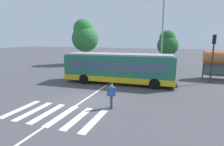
% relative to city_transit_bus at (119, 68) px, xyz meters
% --- Properties ---
extents(ground_plane, '(160.00, 160.00, 0.00)m').
position_rel_city_transit_bus_xyz_m(ground_plane, '(-0.40, -5.78, -1.59)').
color(ground_plane, '#47474C').
extents(city_transit_bus, '(11.27, 3.07, 3.06)m').
position_rel_city_transit_bus_xyz_m(city_transit_bus, '(0.00, 0.00, 0.00)').
color(city_transit_bus, black).
rests_on(city_transit_bus, ground_plane).
extents(pedestrian_crossing_street, '(0.55, 0.39, 1.72)m').
position_rel_city_transit_bus_xyz_m(pedestrian_crossing_street, '(1.58, -6.63, -0.62)').
color(pedestrian_crossing_street, '#333856').
rests_on(pedestrian_crossing_street, ground_plane).
extents(parked_car_white, '(1.94, 4.53, 1.35)m').
position_rel_city_transit_bus_xyz_m(parked_car_white, '(-4.98, 7.58, -0.82)').
color(parked_car_white, black).
rests_on(parked_car_white, ground_plane).
extents(parked_car_teal, '(1.99, 4.56, 1.35)m').
position_rel_city_transit_bus_xyz_m(parked_car_teal, '(-2.27, 7.80, -0.82)').
color(parked_car_teal, black).
rests_on(parked_car_teal, ground_plane).
extents(parked_car_charcoal, '(1.93, 4.53, 1.35)m').
position_rel_city_transit_bus_xyz_m(parked_car_charcoal, '(0.45, 8.05, -0.82)').
color(parked_car_charcoal, black).
rests_on(parked_car_charcoal, ground_plane).
extents(traffic_light_far_corner, '(0.33, 0.32, 4.93)m').
position_rel_city_transit_bus_xyz_m(traffic_light_far_corner, '(8.94, 3.21, 1.71)').
color(traffic_light_far_corner, '#28282B').
rests_on(traffic_light_far_corner, ground_plane).
extents(twin_arm_street_lamp, '(4.33, 0.32, 9.55)m').
position_rel_city_transit_bus_xyz_m(twin_arm_street_lamp, '(3.72, 6.11, 4.23)').
color(twin_arm_street_lamp, '#939399').
rests_on(twin_arm_street_lamp, ground_plane).
extents(background_tree_left, '(4.72, 4.72, 8.03)m').
position_rel_city_transit_bus_xyz_m(background_tree_left, '(-9.99, 11.78, 3.50)').
color(background_tree_left, brown).
rests_on(background_tree_left, ground_plane).
extents(background_tree_right, '(3.41, 3.41, 5.95)m').
position_rel_city_transit_bus_xyz_m(background_tree_right, '(4.11, 13.66, 2.23)').
color(background_tree_right, brown).
rests_on(background_tree_right, ground_plane).
extents(crosswalk_painted_stripes, '(5.72, 3.12, 0.01)m').
position_rel_city_transit_bus_xyz_m(crosswalk_painted_stripes, '(-1.33, -8.70, -1.58)').
color(crosswalk_painted_stripes, silver).
rests_on(crosswalk_painted_stripes, ground_plane).
extents(lane_center_line, '(0.16, 24.00, 0.01)m').
position_rel_city_transit_bus_xyz_m(lane_center_line, '(-0.86, -3.78, -1.58)').
color(lane_center_line, silver).
rests_on(lane_center_line, ground_plane).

